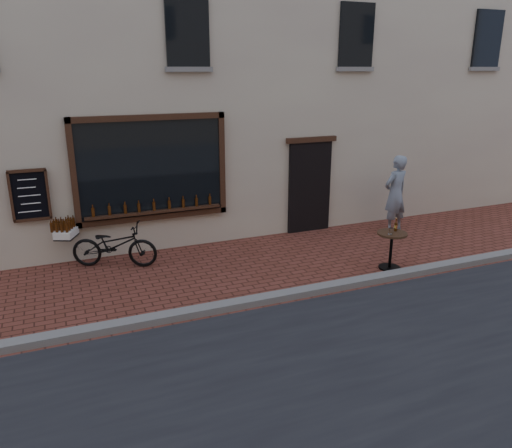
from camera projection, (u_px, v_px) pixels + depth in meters
name	position (u px, v px, depth m)	size (l,w,h in m)	color
ground	(305.00, 300.00, 8.71)	(90.00, 90.00, 0.00)	#5F2B1E
kerb	(300.00, 292.00, 8.87)	(90.00, 0.25, 0.12)	slate
shop_building	(194.00, 23.00, 12.95)	(28.00, 6.20, 10.00)	beige
cargo_bicycle	(112.00, 245.00, 10.08)	(2.07, 1.31, 0.97)	black
bistro_table	(392.00, 243.00, 9.94)	(0.59, 0.59, 1.02)	black
pedestrian	(395.00, 194.00, 12.14)	(0.69, 0.45, 1.89)	gray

